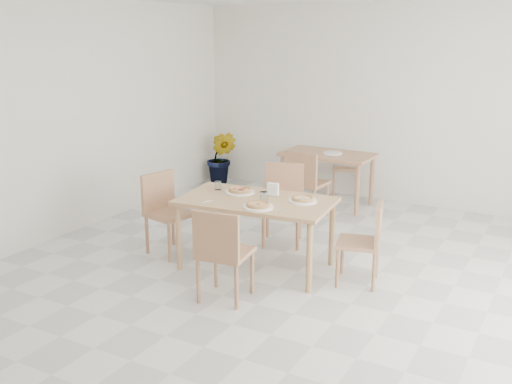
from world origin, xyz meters
The scene contains 21 objects.
main_table centered at (-0.45, 0.34, 0.67)m, with size 1.65×1.04×0.75m.
chair_south centered at (-0.31, -0.54, 0.52)m, with size 0.50×0.50×0.90m.
chair_north centered at (-0.56, 1.19, 0.54)m, with size 0.59×0.59×0.92m.
chair_west centered at (-1.56, 0.26, 0.52)m, with size 0.53×0.53×0.90m.
chair_east centered at (0.70, 0.50, 0.48)m, with size 0.49×0.49×0.83m.
plate_margherita centered at (-0.28, 0.08, 0.76)m, with size 0.30×0.30×0.02m, color white.
plate_mushroom centered at (0.01, 0.50, 0.76)m, with size 0.29×0.29×0.02m, color white.
plate_pepperoni centered at (-0.72, 0.48, 0.76)m, with size 0.32×0.32×0.02m, color white.
pizza_margherita centered at (-0.28, 0.08, 0.78)m, with size 0.26×0.26×0.03m.
pizza_mushroom centered at (0.01, 0.50, 0.78)m, with size 0.29×0.29×0.03m.
pizza_pepperoni centered at (-0.72, 0.48, 0.78)m, with size 0.32×0.32×0.03m.
tumbler_a centered at (-0.33, 0.29, 0.80)m, with size 0.08×0.08×0.11m, color white.
tumbler_b centered at (-0.99, 0.47, 0.80)m, with size 0.07×0.07×0.09m, color white.
napkin_holder centered at (-0.34, 0.52, 0.82)m, with size 0.13×0.08×0.14m.
fork_a centered at (-0.84, 0.04, 0.75)m, with size 0.01×0.16×0.01m, color silver.
fork_b centered at (-0.02, 0.10, 0.75)m, with size 0.01×0.18×0.01m, color silver.
second_table centered at (-0.71, 2.87, 0.65)m, with size 1.27×0.73×0.75m.
chair_back_s centered at (-0.71, 2.15, 0.53)m, with size 0.48×0.48×0.91m.
chair_back_n centered at (-0.68, 3.59, 0.48)m, with size 0.52×0.52×0.82m.
plate_empty centered at (-0.63, 2.86, 0.76)m, with size 0.27×0.27×0.02m, color white.
potted_plant centered at (-2.65, 3.13, 0.43)m, with size 0.47×0.38×0.86m, color #2E5B1B.
Camera 1 is at (2.45, -4.83, 2.46)m, focal length 42.00 mm.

